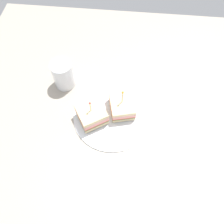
# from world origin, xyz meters

# --- Properties ---
(ground_plane) EXTENTS (1.17, 1.17, 0.02)m
(ground_plane) POSITION_xyz_m (0.00, 0.00, -0.01)
(ground_plane) COLOR #9E9384
(plate) EXTENTS (0.27, 0.27, 0.01)m
(plate) POSITION_xyz_m (0.00, 0.00, 0.00)
(plate) COLOR white
(plate) RESTS_ON ground_plane
(sandwich_half_front) EXTENTS (0.12, 0.10, 0.11)m
(sandwich_half_front) POSITION_xyz_m (-0.03, 0.03, 0.03)
(sandwich_half_front) COLOR beige
(sandwich_half_front) RESTS_ON plate
(sandwich_half_back) EXTENTS (0.12, 0.12, 0.10)m
(sandwich_half_back) POSITION_xyz_m (0.02, -0.07, 0.04)
(sandwich_half_back) COLOR beige
(sandwich_half_back) RESTS_ON plate
(drink_glass) EXTENTS (0.08, 0.08, 0.11)m
(drink_glass) POSITION_xyz_m (-0.13, -0.19, 0.05)
(drink_glass) COLOR beige
(drink_glass) RESTS_ON ground_plane
(napkin) EXTENTS (0.15, 0.15, 0.00)m
(napkin) POSITION_xyz_m (0.09, 0.21, 0.00)
(napkin) COLOR white
(napkin) RESTS_ON ground_plane
(fork) EXTENTS (0.12, 0.08, 0.00)m
(fork) POSITION_xyz_m (0.04, 0.21, 0.00)
(fork) COLOR silver
(fork) RESTS_ON ground_plane
(knife) EXTENTS (0.11, 0.08, 0.00)m
(knife) POSITION_xyz_m (0.08, 0.25, 0.00)
(knife) COLOR silver
(knife) RESTS_ON ground_plane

